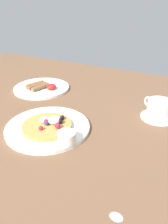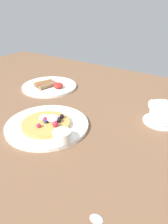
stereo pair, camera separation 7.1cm
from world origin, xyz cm
name	(u,v)px [view 1 (the left image)]	position (x,y,z in cm)	size (l,w,h in cm)	color
ground_plane	(73,128)	(0.00, 0.00, -1.50)	(197.63, 134.31, 3.00)	brown
pancake_plate	(48,127)	(-6.04, -6.32, 0.63)	(27.70, 27.70, 1.27)	white
pancake_with_berries	(48,125)	(-5.12, -7.31, 2.27)	(15.82, 15.82, 3.69)	#BF9047
syrup_ramekin	(67,137)	(4.28, -10.90, 2.91)	(5.38, 5.38, 3.18)	white
breakfast_plate	(42,88)	(-29.42, 20.66, 0.54)	(25.74, 25.74, 1.09)	white
fried_breakfast	(40,86)	(-28.94, 19.15, 2.10)	(15.69, 10.82, 2.68)	brown
coffee_saucer	(158,117)	(24.54, 18.44, 0.44)	(12.25, 12.25, 0.87)	white
coffee_cup	(159,108)	(24.42, 18.52, 3.93)	(10.75, 8.60, 5.89)	white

